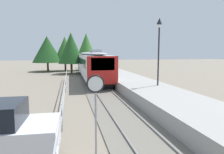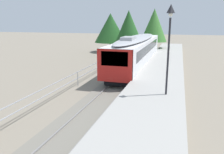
{
  "view_description": "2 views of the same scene",
  "coord_description": "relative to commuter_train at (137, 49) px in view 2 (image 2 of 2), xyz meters",
  "views": [
    {
      "loc": [
        -2.89,
        3.05,
        3.53
      ],
      "look_at": [
        0.4,
        18.58,
        1.6
      ],
      "focal_mm": 32.05,
      "sensor_mm": 36.0,
      "label": 1
    },
    {
      "loc": [
        4.66,
        4.14,
        5.3
      ],
      "look_at": [
        0.4,
        18.58,
        1.6
      ],
      "focal_mm": 36.48,
      "sensor_mm": 36.0,
      "label": 2
    }
  ],
  "objects": [
    {
      "name": "tree_distant_left",
      "position": [
        -3.72,
        13.2,
        2.1
      ],
      "size": [
        4.31,
        4.31,
        6.66
      ],
      "color": "brown",
      "rests_on": "ground"
    },
    {
      "name": "track_rails",
      "position": [
        0.0,
        -8.16,
        -2.11
      ],
      "size": [
        3.2,
        60.0,
        0.14
      ],
      "color": "#6B665B",
      "rests_on": "ground"
    },
    {
      "name": "tree_distant_centre",
      "position": [
        -2.6,
        7.15,
        2.16
      ],
      "size": [
        4.31,
        4.31,
        6.88
      ],
      "color": "brown",
      "rests_on": "ground"
    },
    {
      "name": "ground_plane",
      "position": [
        -3.0,
        -8.16,
        -2.15
      ],
      "size": [
        160.0,
        160.0,
        0.0
      ],
      "primitive_type": "plane",
      "color": "slate"
    },
    {
      "name": "station_platform",
      "position": [
        3.25,
        -8.16,
        -1.7
      ],
      "size": [
        3.9,
        60.0,
        0.9
      ],
      "primitive_type": "cube",
      "color": "#999691",
      "rests_on": "ground"
    },
    {
      "name": "tree_behind_carpark",
      "position": [
        -6.97,
        12.51,
        2.02
      ],
      "size": [
        5.54,
        5.54,
        6.64
      ],
      "color": "brown",
      "rests_on": "ground"
    },
    {
      "name": "commuter_train",
      "position": [
        0.0,
        0.0,
        0.0
      ],
      "size": [
        2.82,
        19.39,
        3.74
      ],
      "color": "silver",
      "rests_on": "track_rails"
    },
    {
      "name": "platform_lamp_mid_platform",
      "position": [
        4.07,
        -12.2,
        2.48
      ],
      "size": [
        0.34,
        0.34,
        5.35
      ],
      "color": "#232328",
      "rests_on": "station_platform"
    },
    {
      "name": "tree_behind_station_far",
      "position": [
        0.42,
        13.19,
        2.52
      ],
      "size": [
        4.36,
        4.36,
        7.36
      ],
      "color": "brown",
      "rests_on": "ground"
    }
  ]
}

